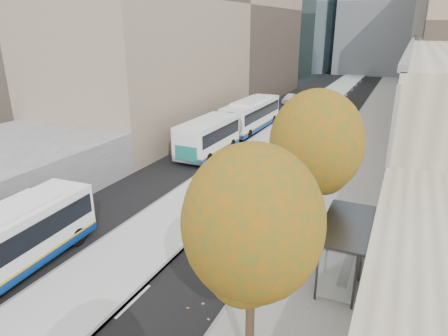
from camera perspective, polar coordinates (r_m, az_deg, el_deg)
The scene contains 9 objects.
bus_platform at distance 42.02m, azimuth 8.97°, elevation 5.50°, with size 4.25×150.00×0.15m, color silver.
sidewalk at distance 40.70m, azimuth 19.86°, elevation 4.04°, with size 4.75×150.00×0.08m, color gray.
building_midrise at distance 54.11m, azimuth -9.05°, elevation 21.90°, with size 24.00×46.00×25.00m, color gray.
building_far_block at distance 100.43m, azimuth 25.83°, elevation 20.62°, with size 30.00×18.00×30.00m, color gray.
bus_shelter at distance 17.29m, azimuth 17.65°, elevation -8.94°, with size 1.90×4.40×2.53m.
tree_b at distance 11.18m, azimuth 4.11°, elevation -7.92°, with size 4.00×4.00×6.97m.
tree_c at distance 18.32m, azimuth 13.06°, elevation 3.49°, with size 4.20×4.20×7.28m.
bus_far at distance 37.58m, azimuth 1.59°, elevation 6.48°, with size 2.97×17.87×2.97m.
distant_car at distance 57.22m, azimuth 9.40°, elevation 9.81°, with size 1.52×3.78×1.29m, color white.
Camera 1 is at (7.00, -4.31, 10.20)m, focal length 32.00 mm.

